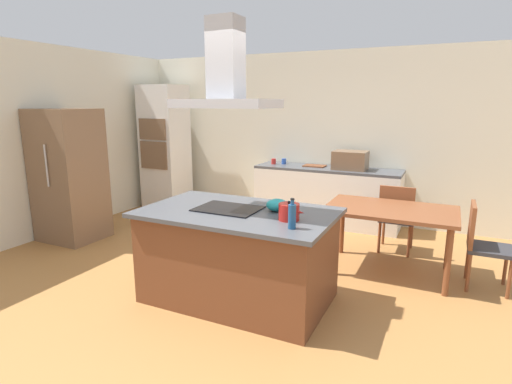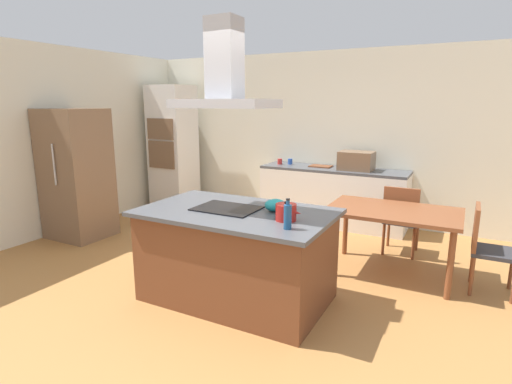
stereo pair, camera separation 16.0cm
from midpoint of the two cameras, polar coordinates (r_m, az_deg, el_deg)
ground at (r=5.42m, az=4.20°, el=-8.08°), size 16.00×16.00×0.00m
wall_back at (r=6.76m, az=9.86°, el=7.62°), size 7.20×0.10×2.70m
wall_left at (r=6.79m, az=-25.79°, el=6.59°), size 0.10×8.80×2.70m
kitchen_island at (r=3.99m, az=-3.69°, el=-8.83°), size 1.82×1.11×0.90m
cooktop at (r=3.90m, az=-5.13°, el=-2.35°), size 0.60×0.44×0.01m
tea_kettle at (r=3.52m, az=3.37°, el=-2.81°), size 0.23×0.18×0.17m
olive_oil_bottle at (r=3.28m, az=3.70°, el=-3.37°), size 0.06×0.06×0.25m
mixing_bowl at (r=3.82m, az=1.78°, el=-1.83°), size 0.21×0.21×0.11m
back_counter at (r=6.53m, az=9.18°, el=-0.52°), size 2.26×0.62×0.90m
countertop_microwave at (r=6.34m, az=12.40°, el=4.38°), size 0.50×0.38×0.28m
coffee_mug_red at (r=6.74m, az=1.81°, el=4.32°), size 0.08×0.08×0.09m
coffee_mug_blue at (r=6.76m, az=3.26°, el=4.32°), size 0.08×0.08×0.09m
cutting_board at (r=6.56m, az=7.54°, el=3.67°), size 0.34×0.24×0.02m
wall_oven_stack at (r=7.59m, az=-13.24°, el=6.10°), size 0.70×0.66×2.20m
refrigerator at (r=6.24m, az=-25.46°, el=2.12°), size 0.80×0.73×1.82m
dining_table at (r=4.75m, az=17.43°, el=-3.16°), size 1.40×0.90×0.75m
chair_facing_back_wall at (r=5.43m, az=18.36°, el=-3.03°), size 0.42×0.42×0.89m
chair_at_right_end at (r=4.77m, az=28.28°, el=-6.04°), size 0.42×0.42×0.89m
range_hood at (r=3.78m, az=-5.50°, el=15.47°), size 0.90×0.55×0.78m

